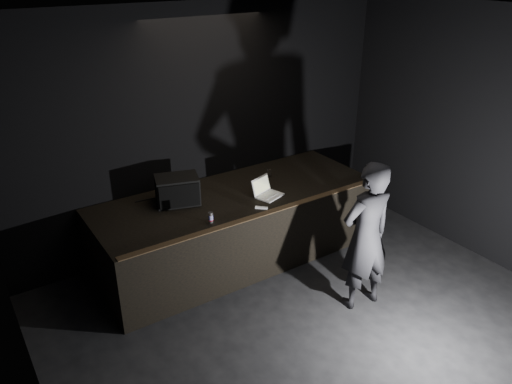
{
  "coord_description": "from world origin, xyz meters",
  "views": [
    {
      "loc": [
        -3.23,
        -2.67,
        4.02
      ],
      "look_at": [
        0.06,
        2.3,
        1.19
      ],
      "focal_mm": 35.0,
      "sensor_mm": 36.0,
      "label": 1
    }
  ],
  "objects": [
    {
      "name": "ground",
      "position": [
        0.0,
        0.0,
        0.0
      ],
      "size": [
        7.0,
        7.0,
        0.0
      ],
      "primitive_type": "plane",
      "color": "black",
      "rests_on": "ground"
    },
    {
      "name": "plastic_cup",
      "position": [
        0.74,
        2.98,
        1.05
      ],
      "size": [
        0.08,
        0.08,
        0.1
      ],
      "primitive_type": "cylinder",
      "color": "white",
      "rests_on": "stage_riser"
    },
    {
      "name": "person",
      "position": [
        0.72,
        0.92,
        0.97
      ],
      "size": [
        0.74,
        0.52,
        1.93
      ],
      "primitive_type": "imported",
      "rotation": [
        0.0,
        0.0,
        3.05
      ],
      "color": "black",
      "rests_on": "ground"
    },
    {
      "name": "room_walls",
      "position": [
        0.0,
        0.0,
        2.02
      ],
      "size": [
        6.1,
        7.1,
        3.52
      ],
      "color": "black",
      "rests_on": "ground"
    },
    {
      "name": "cable",
      "position": [
        -0.87,
        3.2,
        1.01
      ],
      "size": [
        0.8,
        0.13,
        0.02
      ],
      "primitive_type": "cylinder",
      "rotation": [
        0.0,
        1.57,
        -0.14
      ],
      "color": "black",
      "rests_on": "stage_riser"
    },
    {
      "name": "riser_lip",
      "position": [
        0.0,
        2.02,
        1.01
      ],
      "size": [
        3.92,
        0.1,
        0.01
      ],
      "primitive_type": "cube",
      "color": "brown",
      "rests_on": "stage_riser"
    },
    {
      "name": "wii_remote",
      "position": [
        0.05,
        2.15,
        1.02
      ],
      "size": [
        0.14,
        0.14,
        0.03
      ],
      "primitive_type": "cube",
      "rotation": [
        0.0,
        0.0,
        0.78
      ],
      "color": "white",
      "rests_on": "stage_riser"
    },
    {
      "name": "laptop",
      "position": [
        0.33,
        2.46,
        1.06
      ],
      "size": [
        0.44,
        0.42,
        0.25
      ],
      "rotation": [
        0.0,
        0.0,
        0.32
      ],
      "color": "silver",
      "rests_on": "stage_riser"
    },
    {
      "name": "stage_riser",
      "position": [
        0.0,
        2.73,
        0.5
      ],
      "size": [
        4.0,
        1.5,
        1.0
      ],
      "primitive_type": "cube",
      "color": "black",
      "rests_on": "ground"
    },
    {
      "name": "stage_monitor",
      "position": [
        -0.79,
        2.93,
        1.19
      ],
      "size": [
        0.66,
        0.56,
        0.38
      ],
      "rotation": [
        0.0,
        0.0,
        -0.3
      ],
      "color": "black",
      "rests_on": "stage_riser"
    },
    {
      "name": "beer_can",
      "position": [
        -0.69,
        2.19,
        1.07
      ],
      "size": [
        0.06,
        0.06,
        0.15
      ],
      "color": "silver",
      "rests_on": "stage_riser"
    }
  ]
}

